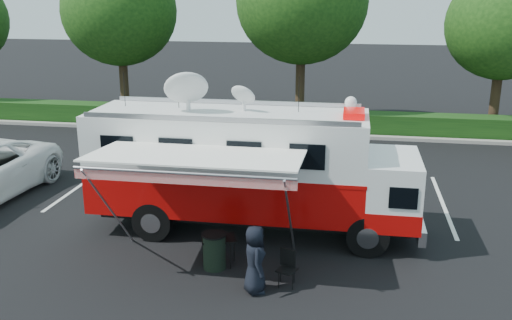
{
  "coord_description": "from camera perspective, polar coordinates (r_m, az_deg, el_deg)",
  "views": [
    {
      "loc": [
        2.58,
        -14.41,
        6.39
      ],
      "look_at": [
        0.0,
        0.5,
        1.9
      ],
      "focal_mm": 40.0,
      "sensor_mm": 36.0,
      "label": 1
    }
  ],
  "objects": [
    {
      "name": "person",
      "position": [
        12.96,
        -0.12,
        -12.99
      ],
      "size": [
        0.71,
        0.88,
        1.56
      ],
      "primitive_type": "imported",
      "rotation": [
        0.0,
        0.0,
        1.9
      ],
      "color": "black",
      "rests_on": "ground_plane"
    },
    {
      "name": "stall_lines",
      "position": [
        18.79,
        -0.2,
        -3.33
      ],
      "size": [
        24.12,
        5.5,
        0.01
      ],
      "color": "silver",
      "rests_on": "ground_plane"
    },
    {
      "name": "command_truck",
      "position": [
        15.34,
        -0.6,
        -0.79
      ],
      "size": [
        8.86,
        2.44,
        4.26
      ],
      "color": "black",
      "rests_on": "ground_plane"
    },
    {
      "name": "ground_plane",
      "position": [
        15.97,
        -0.31,
        -7.06
      ],
      "size": [
        120.0,
        120.0,
        0.0
      ],
      "primitive_type": "plane",
      "color": "black",
      "rests_on": "ground"
    },
    {
      "name": "awning",
      "position": [
        12.89,
        -6.13,
        -0.02
      ],
      "size": [
        4.84,
        2.51,
        2.92
      ],
      "color": "white",
      "rests_on": "ground_plane"
    },
    {
      "name": "folding_chair",
      "position": [
        13.06,
        3.14,
        -10.39
      ],
      "size": [
        0.51,
        0.54,
        0.82
      ],
      "color": "black",
      "rests_on": "ground_plane"
    },
    {
      "name": "back_border",
      "position": [
        27.38,
        7.0,
        13.51
      ],
      "size": [
        60.0,
        6.14,
        8.87
      ],
      "color": "#9E998E",
      "rests_on": "ground_plane"
    },
    {
      "name": "folding_table",
      "position": [
        13.88,
        -3.78,
        -7.94
      ],
      "size": [
        0.96,
        0.81,
        0.7
      ],
      "color": "black",
      "rests_on": "ground_plane"
    },
    {
      "name": "trash_bin",
      "position": [
        13.79,
        -4.19,
        -9.04
      ],
      "size": [
        0.59,
        0.59,
        0.88
      ],
      "color": "black",
      "rests_on": "ground_plane"
    }
  ]
}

